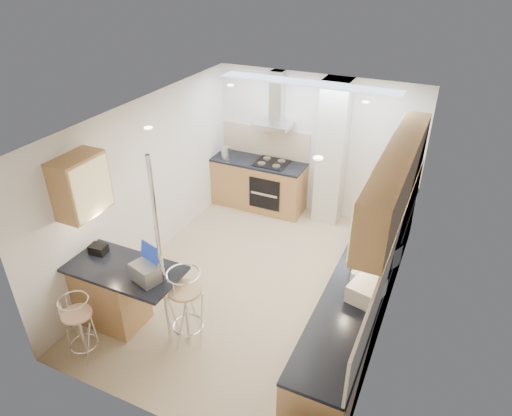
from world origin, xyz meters
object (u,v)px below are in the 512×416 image
at_px(bar_stool_near, 80,328).
at_px(bread_bin, 366,291).
at_px(bar_stool_end, 187,307).
at_px(microwave, 376,257).
at_px(laptop, 146,273).

xyz_separation_m(bar_stool_near, bread_bin, (2.93, 1.33, 0.58)).
bearing_deg(bread_bin, bar_stool_end, -149.80).
xyz_separation_m(microwave, laptop, (-2.31, -1.39, -0.01)).
bearing_deg(microwave, bread_bin, -153.08).
relative_size(microwave, bar_stool_near, 0.58).
bearing_deg(bread_bin, microwave, 105.28).
bearing_deg(microwave, bar_stool_near, 148.76).
bearing_deg(laptop, microwave, 47.71).
distance_m(microwave, bread_bin, 0.61).
relative_size(bar_stool_near, bread_bin, 2.26).
bearing_deg(bar_stool_end, laptop, 152.74).
relative_size(laptop, bread_bin, 0.82).
relative_size(microwave, bar_stool_end, 0.49).
height_order(microwave, bar_stool_near, microwave).
bearing_deg(microwave, laptop, 145.93).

